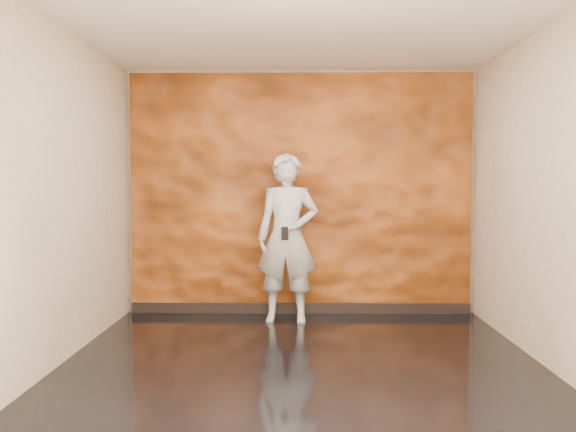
# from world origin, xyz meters

# --- Properties ---
(room) EXTENTS (4.02, 4.02, 2.81)m
(room) POSITION_xyz_m (0.00, 0.00, 1.40)
(room) COLOR black
(room) RESTS_ON ground
(feature_wall) EXTENTS (3.90, 0.06, 2.75)m
(feature_wall) POSITION_xyz_m (0.00, 1.96, 1.38)
(feature_wall) COLOR orange
(feature_wall) RESTS_ON ground
(baseboard) EXTENTS (3.90, 0.04, 0.12)m
(baseboard) POSITION_xyz_m (0.00, 1.92, 0.06)
(baseboard) COLOR black
(baseboard) RESTS_ON ground
(man) EXTENTS (0.70, 0.49, 1.82)m
(man) POSITION_xyz_m (-0.14, 1.50, 0.91)
(man) COLOR #9398A2
(man) RESTS_ON ground
(phone) EXTENTS (0.07, 0.02, 0.14)m
(phone) POSITION_xyz_m (-0.17, 1.24, 0.98)
(phone) COLOR black
(phone) RESTS_ON man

